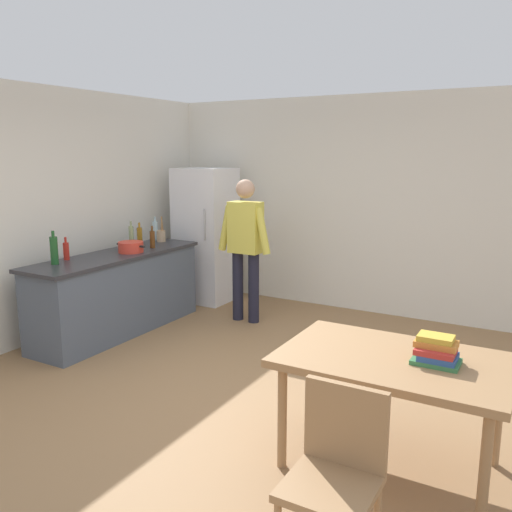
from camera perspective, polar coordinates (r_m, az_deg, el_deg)
name	(u,v)px	position (r m, az deg, el deg)	size (l,w,h in m)	color
ground_plane	(231,399)	(4.55, -2.71, -15.07)	(14.00, 14.00, 0.00)	#936D47
wall_back	(356,205)	(6.84, 10.74, 5.41)	(6.40, 0.12, 2.70)	silver
wall_left	(30,216)	(6.06, -23.11, 3.99)	(0.12, 5.60, 2.70)	silver
kitchen_counter	(118,293)	(6.17, -14.63, -3.86)	(0.64, 2.20, 0.90)	#4C5666
refrigerator	(206,235)	(7.22, -5.40, 2.25)	(0.70, 0.67, 1.80)	white
person	(245,241)	(6.24, -1.15, 1.62)	(0.70, 0.22, 1.70)	#1E1E2D
dining_table	(393,368)	(3.51, 14.51, -11.61)	(1.40, 0.90, 0.75)	#9E754C
chair	(337,466)	(2.75, 8.65, -21.46)	(0.42, 0.42, 0.91)	#9E754C
cooking_pot	(131,247)	(6.12, -13.31, 0.95)	(0.40, 0.28, 0.12)	red
utensil_jar	(161,235)	(6.77, -10.16, 2.19)	(0.11, 0.11, 0.32)	tan
bottle_vinegar_tall	(131,237)	(6.35, -13.26, 2.01)	(0.06, 0.06, 0.32)	gray
bottle_wine_green	(54,250)	(5.67, -20.89, 0.60)	(0.08, 0.08, 0.34)	#1E5123
bottle_beer_brown	(152,239)	(6.34, -11.08, 1.81)	(0.06, 0.06, 0.26)	#5B3314
bottle_water_clear	(155,230)	(6.90, -10.78, 2.73)	(0.07, 0.07, 0.30)	silver
bottle_sauce_red	(66,251)	(5.88, -19.73, 0.54)	(0.06, 0.06, 0.24)	#B22319
bottle_oil_amber	(140,236)	(6.51, -12.40, 2.09)	(0.06, 0.06, 0.28)	#996619
book_stack	(436,351)	(3.43, 18.82, -9.67)	(0.28, 0.20, 0.17)	#387A47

